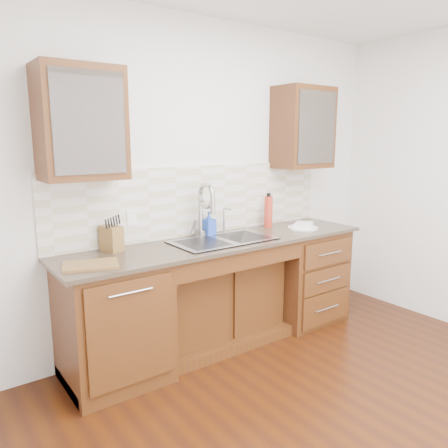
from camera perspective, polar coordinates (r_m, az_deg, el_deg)
ground at (r=3.03m, az=17.45°, el=-25.35°), size 4.00×3.50×0.10m
wall_back at (r=3.80m, az=-3.56°, el=5.39°), size 4.00×0.10×2.70m
base_cabinet_left at (r=3.29m, az=-14.27°, el=-12.28°), size 0.70×0.62×0.88m
base_cabinet_center at (r=3.81m, az=-1.16°, el=-10.07°), size 1.20×0.44×0.70m
base_cabinet_right at (r=4.30m, az=10.04°, el=-6.47°), size 0.70×0.62×0.88m
countertop at (r=3.57m, az=-0.24°, el=-2.38°), size 2.70×0.65×0.03m
backsplash at (r=3.76m, az=-3.03°, el=3.12°), size 2.70×0.02×0.59m
sink at (r=3.57m, az=-0.09°, el=-3.52°), size 0.84×0.46×0.19m
faucet at (r=3.66m, az=-3.10°, el=1.38°), size 0.04×0.04×0.40m
filter_tap at (r=3.82m, az=-0.01°, el=0.60°), size 0.02×0.02×0.24m
upper_cabinet_left at (r=3.13m, az=-18.23°, el=12.36°), size 0.55×0.34×0.75m
upper_cabinet_right at (r=4.28m, az=10.26°, el=12.25°), size 0.55×0.34×0.75m
outlet_left at (r=3.46m, az=-11.97°, el=0.76°), size 0.08×0.01×0.12m
outlet_right at (r=4.15m, az=4.63°, el=2.67°), size 0.08×0.01×0.12m
soap_bottle at (r=3.73m, az=-1.98°, el=0.08°), size 0.10×0.11×0.21m
water_bottle at (r=4.09m, az=5.81°, el=1.59°), size 0.10×0.10×0.29m
plate at (r=4.09m, az=10.24°, el=-0.50°), size 0.36×0.36×0.02m
dish_towel at (r=4.11m, az=10.34°, el=-0.09°), size 0.25×0.24×0.03m
knife_block at (r=3.32m, az=-14.49°, el=-1.84°), size 0.14×0.19×0.19m
cutting_board at (r=2.98m, az=-17.03°, el=-5.12°), size 0.41×0.34×0.02m
cup_left_a at (r=3.10m, az=-19.54°, el=11.27°), size 0.14×0.14×0.09m
cup_left_b at (r=3.16m, az=-16.61°, el=11.53°), size 0.11×0.11×0.10m
cup_right_a at (r=4.24m, az=9.79°, el=11.58°), size 0.16×0.16×0.10m
cup_right_b at (r=4.34m, az=11.13°, el=11.54°), size 0.13×0.13×0.10m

